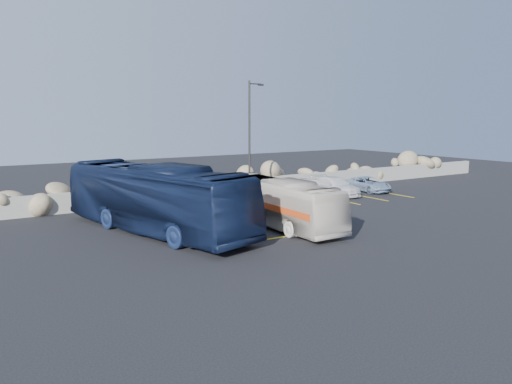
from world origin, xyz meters
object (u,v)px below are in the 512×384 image
tour_coach (155,198)px  car_b (303,189)px  vintage_bus (278,202)px  car_d (368,184)px  car_a (244,194)px  lamppost (250,138)px  car_c (335,186)px

tour_coach → car_b: tour_coach is taller
vintage_bus → car_d: vintage_bus is taller
car_a → tour_coach: bearing=-151.9°
lamppost → tour_coach: bearing=-149.8°
lamppost → car_b: bearing=-13.0°
lamppost → vintage_bus: (-2.78, -7.21, -3.04)m
vintage_bus → car_d: bearing=27.2°
tour_coach → car_b: 13.23m
vintage_bus → tour_coach: size_ratio=0.74×
vintage_bus → car_b: 9.16m
tour_coach → car_d: 19.12m
car_c → lamppost: bearing=175.5°
car_d → car_c: bearing=-175.6°
lamppost → car_d: (9.97, -1.08, -3.75)m
lamppost → tour_coach: size_ratio=0.65×
car_b → car_d: bearing=-3.7°
vintage_bus → car_a: bearing=76.3°
lamppost → car_c: (6.66, -1.06, -3.65)m
car_d → car_b: bearing=-177.1°
car_b → tour_coach: bearing=-163.3°
vintage_bus → car_b: bearing=45.4°
lamppost → car_d: lamppost is taller
car_b → car_c: bearing=-5.5°
tour_coach → car_c: size_ratio=2.75×
lamppost → car_a: size_ratio=1.89×
car_c → car_d: 3.32m
tour_coach → car_b: (12.50, 4.19, -1.06)m
vintage_bus → car_b: vintage_bus is taller
car_a → car_b: (4.86, 0.01, -0.07)m
lamppost → car_d: 10.71m
vintage_bus → tour_coach: bearing=161.6°
vintage_bus → car_a: 6.58m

